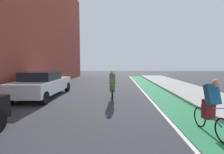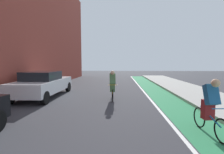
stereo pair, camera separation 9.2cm
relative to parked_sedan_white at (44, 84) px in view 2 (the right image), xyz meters
The scene contains 7 objects.
ground_plane 4.55m from the parked_sedan_white, 39.71° to the right, with size 71.89×71.89×0.00m, color #38383D.
bike_lane_paint 7.24m from the parked_sedan_white, ahead, with size 1.60×32.68×0.00m, color #2D8451.
lane_divider_stripe 6.35m from the parked_sedan_white, ahead, with size 0.12×32.68×0.00m, color white.
sidewalk_right 9.59m from the parked_sedan_white, ahead, with size 3.16×32.68×0.14m, color #A8A59E.
parked_sedan_white is the anchor object (origin of this frame).
cyclist_mid 8.55m from the parked_sedan_white, 34.22° to the right, with size 0.48×1.69×1.60m.
cyclist_trailing 4.17m from the parked_sedan_white, ahead, with size 0.48×1.70×1.61m.
Camera 2 is at (1.09, 5.80, 2.02)m, focal length 26.09 mm.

